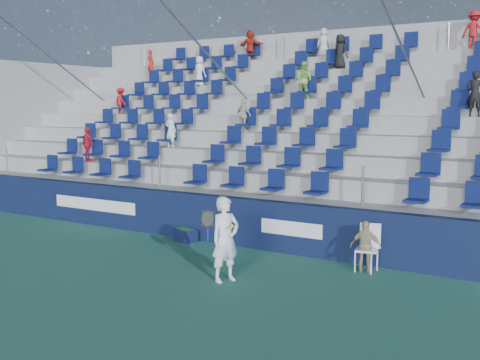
% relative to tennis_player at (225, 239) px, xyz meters
% --- Properties ---
extents(ground, '(70.00, 70.00, 0.00)m').
position_rel_tennis_player_xyz_m(ground, '(-1.43, -0.36, -0.85)').
color(ground, '#2E6B53').
rests_on(ground, ground).
extents(sponsor_wall, '(24.00, 0.32, 1.20)m').
position_rel_tennis_player_xyz_m(sponsor_wall, '(-1.43, 2.79, -0.25)').
color(sponsor_wall, '#0F183A').
rests_on(sponsor_wall, ground).
extents(grandstand, '(24.00, 8.17, 6.63)m').
position_rel_tennis_player_xyz_m(grandstand, '(-1.43, 7.88, 1.29)').
color(grandstand, '#A1A19C').
rests_on(grandstand, ground).
extents(tennis_player, '(0.70, 0.72, 1.70)m').
position_rel_tennis_player_xyz_m(tennis_player, '(0.00, 0.00, 0.00)').
color(tennis_player, white).
rests_on(tennis_player, ground).
extents(line_judge_chair, '(0.53, 0.55, 1.00)m').
position_rel_tennis_player_xyz_m(line_judge_chair, '(2.09, 2.29, -0.28)').
color(line_judge_chair, white).
rests_on(line_judge_chair, ground).
extents(line_judge, '(0.69, 0.43, 1.09)m').
position_rel_tennis_player_xyz_m(line_judge, '(2.09, 2.14, -0.30)').
color(line_judge, tan).
rests_on(line_judge, ground).
extents(ball_bin, '(0.68, 0.54, 0.33)m').
position_rel_tennis_player_xyz_m(ball_bin, '(-2.88, 2.39, -0.67)').
color(ball_bin, '#0F1439').
rests_on(ball_bin, ground).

